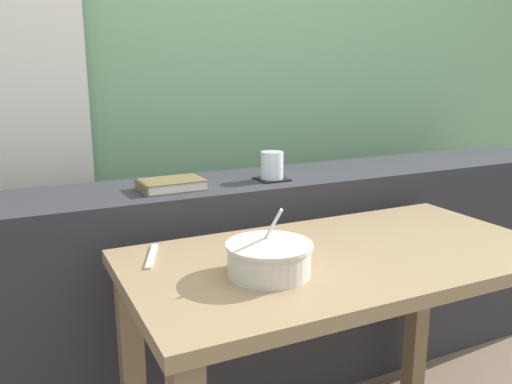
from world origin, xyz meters
TOP-DOWN VIEW (x-y plane):
  - outdoor_backdrop at (0.00, 1.11)m, footprint 4.80×0.08m
  - dark_console_ledge at (0.00, 0.55)m, footprint 2.80×0.36m
  - breakfast_table at (-0.01, 0.02)m, footprint 1.12×0.58m
  - coaster_square at (0.03, 0.50)m, footprint 0.10×0.10m
  - juice_glass at (0.03, 0.50)m, footprint 0.08×0.08m
  - closed_book at (-0.32, 0.51)m, footprint 0.20×0.14m
  - soup_bowl at (-0.25, -0.03)m, footprint 0.20×0.20m
  - fork_utensil at (-0.47, 0.20)m, footprint 0.08×0.16m

SIDE VIEW (x-z plane):
  - dark_console_ledge at x=0.00m, z-range 0.00..0.79m
  - breakfast_table at x=-0.01m, z-range 0.23..0.92m
  - fork_utensil at x=-0.47m, z-range 0.69..0.70m
  - soup_bowl at x=-0.25m, z-range 0.65..0.81m
  - coaster_square at x=0.03m, z-range 0.79..0.79m
  - closed_book at x=-0.32m, z-range 0.79..0.82m
  - juice_glass at x=0.03m, z-range 0.79..0.88m
  - outdoor_backdrop at x=0.00m, z-range 0.00..2.80m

